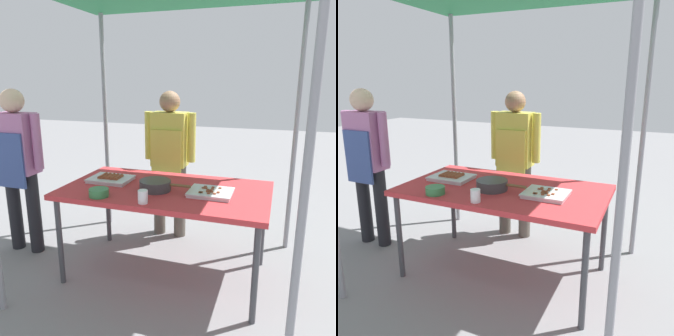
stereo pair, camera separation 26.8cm
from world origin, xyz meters
The scene contains 9 objects.
ground_plane centered at (0.00, 0.00, 0.00)m, with size 18.00×18.00×0.00m, color slate.
stall_table centered at (0.00, 0.00, 0.70)m, with size 1.60×0.90×0.75m.
tray_grilled_sausages centered at (-0.50, 0.03, 0.77)m, with size 0.35×0.27×0.05m.
tray_meat_skewers centered at (0.37, -0.05, 0.77)m, with size 0.32×0.27×0.04m.
cooking_wok centered at (-0.06, -0.08, 0.79)m, with size 0.40×0.24×0.08m.
condiment_bowl centered at (-0.40, -0.34, 0.78)m, with size 0.14×0.14×0.06m, color #33723F.
drink_cup_near_edge centered at (-0.04, -0.37, 0.80)m, with size 0.07×0.07×0.09m, color white.
vendor_woman centered at (-0.21, 0.72, 0.86)m, with size 0.52×0.22×1.47m.
customer_nearby centered at (-1.39, -0.03, 0.88)m, with size 0.52×0.22×1.50m.
Camera 2 is at (1.07, -2.31, 1.58)m, focal length 36.34 mm.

